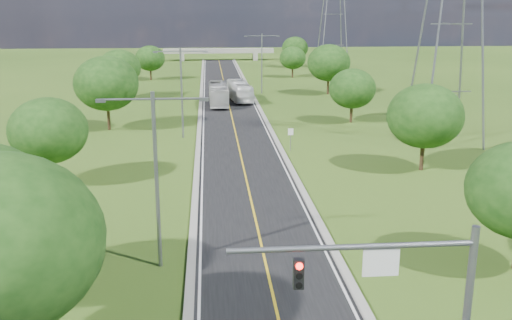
# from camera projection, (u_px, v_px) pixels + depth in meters

# --- Properties ---
(ground) EXTENTS (260.00, 260.00, 0.00)m
(ground) POSITION_uv_depth(u_px,v_px,m) (231.00, 113.00, 79.19)
(ground) COLOR #2C4A14
(ground) RESTS_ON ground
(road) EXTENTS (8.00, 150.00, 0.06)m
(road) POSITION_uv_depth(u_px,v_px,m) (229.00, 106.00, 84.96)
(road) COLOR black
(road) RESTS_ON ground
(curb_left) EXTENTS (0.50, 150.00, 0.22)m
(curb_left) POSITION_uv_depth(u_px,v_px,m) (201.00, 105.00, 84.59)
(curb_left) COLOR gray
(curb_left) RESTS_ON ground
(curb_right) EXTENTS (0.50, 150.00, 0.22)m
(curb_right) POSITION_uv_depth(u_px,v_px,m) (258.00, 105.00, 85.28)
(curb_right) COLOR gray
(curb_right) RESTS_ON ground
(signal_mast) EXTENTS (8.54, 0.33, 7.20)m
(signal_mast) POSITION_uv_depth(u_px,v_px,m) (410.00, 291.00, 19.53)
(signal_mast) COLOR slate
(signal_mast) RESTS_ON ground
(speed_limit_sign) EXTENTS (0.55, 0.09, 2.40)m
(speed_limit_sign) POSITION_uv_depth(u_px,v_px,m) (291.00, 136.00, 58.02)
(speed_limit_sign) COLOR slate
(speed_limit_sign) RESTS_ON ground
(overpass) EXTENTS (30.00, 3.00, 3.20)m
(overpass) POSITION_uv_depth(u_px,v_px,m) (219.00, 51.00, 155.53)
(overpass) COLOR gray
(overpass) RESTS_ON ground
(streetlight_near_left) EXTENTS (5.90, 0.25, 10.00)m
(streetlight_near_left) POSITION_uv_depth(u_px,v_px,m) (156.00, 166.00, 30.98)
(streetlight_near_left) COLOR slate
(streetlight_near_left) RESTS_ON ground
(streetlight_mid_left) EXTENTS (5.90, 0.25, 10.00)m
(streetlight_mid_left) POSITION_uv_depth(u_px,v_px,m) (181.00, 85.00, 62.73)
(streetlight_mid_left) COLOR slate
(streetlight_mid_left) RESTS_ON ground
(streetlight_far_right) EXTENTS (5.90, 0.25, 10.00)m
(streetlight_far_right) POSITION_uv_depth(u_px,v_px,m) (262.00, 58.00, 95.45)
(streetlight_far_right) COLOR slate
(streetlight_far_right) RESTS_ON ground
(power_tower_near) EXTENTS (9.00, 6.40, 28.00)m
(power_tower_near) POSITION_uv_depth(u_px,v_px,m) (453.00, 10.00, 58.08)
(power_tower_near) COLOR slate
(power_tower_near) RESTS_ON ground
(power_tower_far) EXTENTS (9.00, 6.40, 28.00)m
(power_tower_far) POSITION_uv_depth(u_px,v_px,m) (334.00, 8.00, 130.56)
(power_tower_far) COLOR slate
(power_tower_far) RESTS_ON ground
(tree_lb) EXTENTS (6.30, 6.30, 7.33)m
(tree_lb) POSITION_uv_depth(u_px,v_px,m) (48.00, 131.00, 45.90)
(tree_lb) COLOR black
(tree_lb) RESTS_ON ground
(tree_lc) EXTENTS (7.56, 7.56, 8.79)m
(tree_lc) POSITION_uv_depth(u_px,v_px,m) (106.00, 83.00, 66.91)
(tree_lc) COLOR black
(tree_lc) RESTS_ON ground
(tree_ld) EXTENTS (6.72, 6.72, 7.82)m
(tree_ld) POSITION_uv_depth(u_px,v_px,m) (119.00, 68.00, 89.99)
(tree_ld) COLOR black
(tree_ld) RESTS_ON ground
(tree_le) EXTENTS (5.88, 5.88, 6.84)m
(tree_le) POSITION_uv_depth(u_px,v_px,m) (150.00, 58.00, 113.45)
(tree_le) COLOR black
(tree_le) RESTS_ON ground
(tree_rb) EXTENTS (6.72, 6.72, 7.82)m
(tree_rb) POSITION_uv_depth(u_px,v_px,m) (425.00, 116.00, 50.34)
(tree_rb) COLOR black
(tree_rb) RESTS_ON ground
(tree_rc) EXTENTS (5.88, 5.88, 6.84)m
(tree_rc) POSITION_uv_depth(u_px,v_px,m) (352.00, 89.00, 71.58)
(tree_rc) COLOR black
(tree_rc) RESTS_ON ground
(tree_rd) EXTENTS (7.14, 7.14, 8.30)m
(tree_rd) POSITION_uv_depth(u_px,v_px,m) (329.00, 63.00, 94.59)
(tree_rd) COLOR black
(tree_rd) RESTS_ON ground
(tree_re) EXTENTS (5.46, 5.46, 6.35)m
(tree_re) POSITION_uv_depth(u_px,v_px,m) (293.00, 58.00, 117.80)
(tree_re) COLOR black
(tree_re) RESTS_ON ground
(tree_rf) EXTENTS (6.30, 6.30, 7.33)m
(tree_rf) POSITION_uv_depth(u_px,v_px,m) (295.00, 48.00, 137.16)
(tree_rf) COLOR black
(tree_rf) RESTS_ON ground
(bus_outbound) EXTENTS (3.75, 11.00, 3.00)m
(bus_outbound) POSITION_uv_depth(u_px,v_px,m) (240.00, 91.00, 88.78)
(bus_outbound) COLOR white
(bus_outbound) RESTS_ON road
(bus_inbound) EXTENTS (2.76, 11.35, 3.16)m
(bus_inbound) POSITION_uv_depth(u_px,v_px,m) (218.00, 94.00, 85.18)
(bus_inbound) COLOR beige
(bus_inbound) RESTS_ON road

